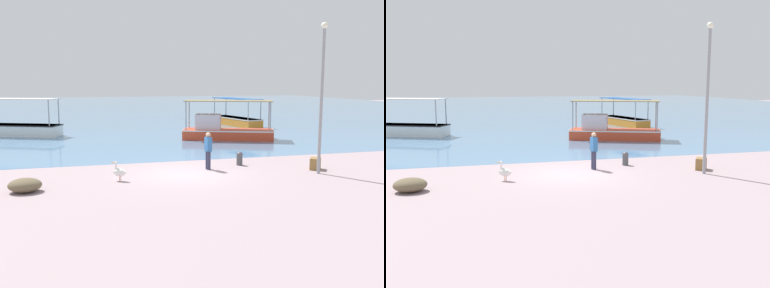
# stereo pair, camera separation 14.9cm
# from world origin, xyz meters

# --- Properties ---
(ground) EXTENTS (120.00, 120.00, 0.00)m
(ground) POSITION_xyz_m (0.00, 0.00, 0.00)
(ground) COLOR #A08A8F
(harbor_water) EXTENTS (110.00, 90.00, 0.00)m
(harbor_water) POSITION_xyz_m (0.00, 48.00, 0.00)
(harbor_water) COLOR #5882AA
(harbor_water) RESTS_ON ground
(fishing_boat_outer) EXTENTS (2.84, 6.29, 2.43)m
(fishing_boat_outer) POSITION_xyz_m (9.47, 18.69, 0.53)
(fishing_boat_outer) COLOR orange
(fishing_boat_outer) RESTS_ON harbor_water
(fishing_boat_near_right) EXTENTS (6.46, 4.17, 2.66)m
(fishing_boat_near_right) POSITION_xyz_m (5.31, 10.19, 0.66)
(fishing_boat_near_right) COLOR red
(fishing_boat_near_right) RESTS_ON harbor_water
(fishing_boat_far_right) EXTENTS (6.89, 4.44, 2.73)m
(fishing_boat_far_right) POSITION_xyz_m (-8.86, 15.93, 0.58)
(fishing_boat_far_right) COLOR white
(fishing_boat_far_right) RESTS_ON harbor_water
(pelican) EXTENTS (0.69, 0.60, 0.80)m
(pelican) POSITION_xyz_m (-2.91, -0.56, 0.38)
(pelican) COLOR #E0997A
(pelican) RESTS_ON ground
(lamp_post) EXTENTS (0.28, 0.28, 6.38)m
(lamp_post) POSITION_xyz_m (5.56, -1.37, 3.55)
(lamp_post) COLOR gray
(lamp_post) RESTS_ON ground
(mooring_bollard) EXTENTS (0.30, 0.30, 0.65)m
(mooring_bollard) POSITION_xyz_m (2.94, 1.25, 0.35)
(mooring_bollard) COLOR #47474C
(mooring_bollard) RESTS_ON ground
(fisherman_standing) EXTENTS (0.26, 0.42, 1.69)m
(fisherman_standing) POSITION_xyz_m (1.19, 0.69, 0.91)
(fisherman_standing) COLOR #2E2F48
(fisherman_standing) RESTS_ON ground
(net_pile) EXTENTS (1.18, 1.00, 0.51)m
(net_pile) POSITION_xyz_m (-6.37, -1.40, 0.25)
(net_pile) COLOR brown
(net_pile) RESTS_ON ground
(cargo_crate) EXTENTS (0.73, 0.78, 0.53)m
(cargo_crate) POSITION_xyz_m (5.90, -0.56, 0.26)
(cargo_crate) COLOR olive
(cargo_crate) RESTS_ON ground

